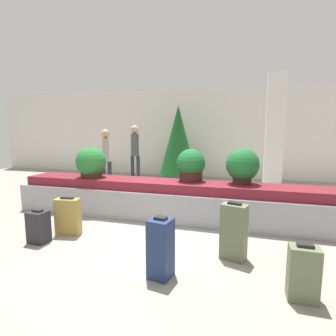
% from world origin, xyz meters
% --- Properties ---
extents(ground_plane, '(18.00, 18.00, 0.00)m').
position_xyz_m(ground_plane, '(0.00, 0.00, 0.00)').
color(ground_plane, gray).
extents(back_wall, '(18.00, 0.06, 3.20)m').
position_xyz_m(back_wall, '(0.00, 6.11, 1.60)').
color(back_wall, silver).
rests_on(back_wall, ground_plane).
extents(carousel, '(6.19, 0.83, 0.72)m').
position_xyz_m(carousel, '(0.00, 1.22, 0.34)').
color(carousel, gray).
rests_on(carousel, ground_plane).
extents(pillar, '(0.46, 0.46, 3.20)m').
position_xyz_m(pillar, '(2.14, 4.25, 1.60)').
color(pillar, silver).
rests_on(pillar, ground_plane).
extents(suitcase_0, '(0.28, 0.20, 0.58)m').
position_xyz_m(suitcase_0, '(1.97, -0.80, 0.28)').
color(suitcase_0, '#5B6647').
rests_on(suitcase_0, ground_plane).
extents(suitcase_1, '(0.41, 0.24, 0.62)m').
position_xyz_m(suitcase_1, '(-1.31, -0.02, 0.30)').
color(suitcase_1, '#A3843D').
rests_on(suitcase_1, ground_plane).
extents(suitcase_2, '(0.36, 0.28, 0.76)m').
position_xyz_m(suitcase_2, '(1.28, -0.13, 0.37)').
color(suitcase_2, '#5B6647').
rests_on(suitcase_2, ground_plane).
extents(suitcase_3, '(0.28, 0.29, 0.71)m').
position_xyz_m(suitcase_3, '(0.50, -0.80, 0.34)').
color(suitcase_3, navy).
rests_on(suitcase_3, ground_plane).
extents(suitcase_4, '(0.29, 0.24, 0.50)m').
position_xyz_m(suitcase_4, '(-1.54, -0.41, 0.24)').
color(suitcase_4, '#232328').
rests_on(suitcase_4, ground_plane).
extents(potted_plant_0, '(0.61, 0.61, 0.62)m').
position_xyz_m(potted_plant_0, '(-1.63, 1.18, 1.01)').
color(potted_plant_0, '#381914').
rests_on(potted_plant_0, carousel).
extents(potted_plant_1, '(0.58, 0.58, 0.64)m').
position_xyz_m(potted_plant_1, '(1.35, 1.33, 1.04)').
color(potted_plant_1, '#381914').
rests_on(potted_plant_1, carousel).
extents(potted_plant_2, '(0.54, 0.54, 0.61)m').
position_xyz_m(potted_plant_2, '(0.41, 1.35, 1.02)').
color(potted_plant_2, '#381914').
rests_on(potted_plant_2, carousel).
extents(traveler_0, '(0.31, 0.37, 1.72)m').
position_xyz_m(traveler_0, '(-2.34, 3.05, 1.03)').
color(traveler_0, '#282833').
rests_on(traveler_0, ground_plane).
extents(traveler_1, '(0.31, 0.35, 1.85)m').
position_xyz_m(traveler_1, '(-1.97, 4.23, 1.13)').
color(traveler_1, '#282833').
rests_on(traveler_1, ground_plane).
extents(decorated_tree, '(1.27, 1.27, 2.53)m').
position_xyz_m(decorated_tree, '(-0.80, 5.18, 1.35)').
color(decorated_tree, '#4C331E').
rests_on(decorated_tree, ground_plane).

